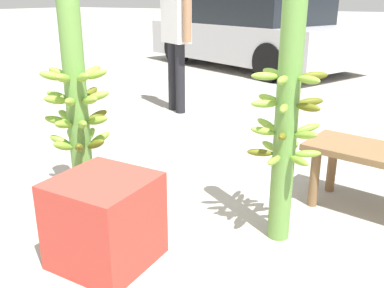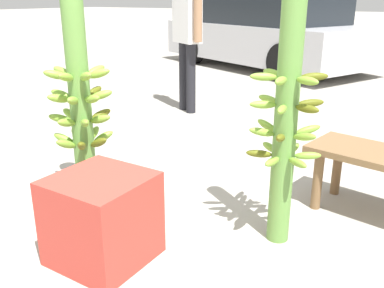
% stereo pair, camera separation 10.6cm
% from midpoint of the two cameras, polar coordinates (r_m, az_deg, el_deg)
% --- Properties ---
extents(ground_plane, '(80.00, 80.00, 0.00)m').
position_cam_midpoint_polar(ground_plane, '(2.35, -9.85, -14.01)').
color(ground_plane, '#9E998E').
extents(banana_stalk_left, '(0.40, 0.40, 1.31)m').
position_cam_midpoint_polar(banana_stalk_left, '(2.69, -16.19, 4.91)').
color(banana_stalk_left, '#5B8C3D').
rests_on(banana_stalk_left, ground_plane).
extents(banana_stalk_center, '(0.38, 0.39, 1.32)m').
position_cam_midpoint_polar(banana_stalk_center, '(2.23, 11.12, 2.95)').
color(banana_stalk_center, '#5B8C3D').
rests_on(banana_stalk_center, ground_plane).
extents(vendor_person, '(0.55, 0.35, 1.59)m').
position_cam_midpoint_polar(vendor_person, '(4.89, -2.81, 15.30)').
color(vendor_person, black).
rests_on(vendor_person, ground_plane).
extents(parked_car, '(4.35, 3.14, 1.30)m').
position_cam_midpoint_polar(parked_car, '(8.24, 7.74, 14.43)').
color(parked_car, '#B7B7BC').
rests_on(parked_car, ground_plane).
extents(produce_crate, '(0.45, 0.45, 0.45)m').
position_cam_midpoint_polar(produce_crate, '(2.20, -12.93, -9.94)').
color(produce_crate, '#B2382D').
rests_on(produce_crate, ground_plane).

